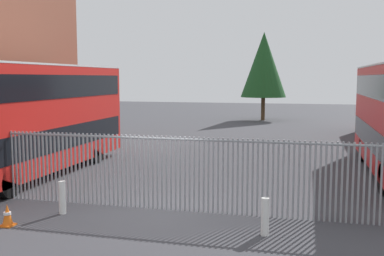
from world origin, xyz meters
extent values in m
plane|color=#3D3D42|center=(0.00, 8.00, 0.00)|extent=(100.00, 100.00, 0.00)
cylinder|color=gray|center=(-5.37, 0.00, 1.10)|extent=(0.06, 0.06, 2.20)
cylinder|color=gray|center=(-5.23, 0.00, 1.10)|extent=(0.06, 0.06, 2.20)
cylinder|color=gray|center=(-5.09, 0.00, 1.10)|extent=(0.06, 0.06, 2.20)
cylinder|color=gray|center=(-4.95, 0.00, 1.10)|extent=(0.06, 0.06, 2.20)
cylinder|color=gray|center=(-4.81, 0.00, 1.10)|extent=(0.06, 0.06, 2.20)
cylinder|color=gray|center=(-4.67, 0.00, 1.10)|extent=(0.06, 0.06, 2.20)
cylinder|color=gray|center=(-4.53, 0.00, 1.10)|extent=(0.06, 0.06, 2.20)
cylinder|color=gray|center=(-4.39, 0.00, 1.10)|extent=(0.06, 0.06, 2.20)
cylinder|color=gray|center=(-4.25, 0.00, 1.10)|extent=(0.06, 0.06, 2.20)
cylinder|color=gray|center=(-4.11, 0.00, 1.10)|extent=(0.06, 0.06, 2.20)
cylinder|color=gray|center=(-3.97, 0.00, 1.10)|extent=(0.06, 0.06, 2.20)
cylinder|color=gray|center=(-3.83, 0.00, 1.10)|extent=(0.06, 0.06, 2.20)
cylinder|color=gray|center=(-3.69, 0.00, 1.10)|extent=(0.06, 0.06, 2.20)
cylinder|color=gray|center=(-3.55, 0.00, 1.10)|extent=(0.06, 0.06, 2.20)
cylinder|color=gray|center=(-3.41, 0.00, 1.10)|extent=(0.06, 0.06, 2.20)
cylinder|color=gray|center=(-3.27, 0.00, 1.10)|extent=(0.06, 0.06, 2.20)
cylinder|color=gray|center=(-3.13, 0.00, 1.10)|extent=(0.06, 0.06, 2.20)
cylinder|color=gray|center=(-2.99, 0.00, 1.10)|extent=(0.06, 0.06, 2.20)
cylinder|color=gray|center=(-2.85, 0.00, 1.10)|extent=(0.06, 0.06, 2.20)
cylinder|color=gray|center=(-2.70, 0.00, 1.10)|extent=(0.06, 0.06, 2.20)
cylinder|color=gray|center=(-2.56, 0.00, 1.10)|extent=(0.06, 0.06, 2.20)
cylinder|color=gray|center=(-2.42, 0.00, 1.10)|extent=(0.06, 0.06, 2.20)
cylinder|color=gray|center=(-2.28, 0.00, 1.10)|extent=(0.06, 0.06, 2.20)
cylinder|color=gray|center=(-2.14, 0.00, 1.10)|extent=(0.06, 0.06, 2.20)
cylinder|color=gray|center=(-2.00, 0.00, 1.10)|extent=(0.06, 0.06, 2.20)
cylinder|color=gray|center=(-1.86, 0.00, 1.10)|extent=(0.06, 0.06, 2.20)
cylinder|color=gray|center=(-1.72, 0.00, 1.10)|extent=(0.06, 0.06, 2.20)
cylinder|color=gray|center=(-1.58, 0.00, 1.10)|extent=(0.06, 0.06, 2.20)
cylinder|color=gray|center=(-1.44, 0.00, 1.10)|extent=(0.06, 0.06, 2.20)
cylinder|color=gray|center=(-1.30, 0.00, 1.10)|extent=(0.06, 0.06, 2.20)
cylinder|color=gray|center=(-1.16, 0.00, 1.10)|extent=(0.06, 0.06, 2.20)
cylinder|color=gray|center=(-1.02, 0.00, 1.10)|extent=(0.06, 0.06, 2.20)
cylinder|color=gray|center=(-0.88, 0.00, 1.10)|extent=(0.06, 0.06, 2.20)
cylinder|color=gray|center=(-0.74, 0.00, 1.10)|extent=(0.06, 0.06, 2.20)
cylinder|color=gray|center=(-0.60, 0.00, 1.10)|extent=(0.06, 0.06, 2.20)
cylinder|color=gray|center=(-0.46, 0.00, 1.10)|extent=(0.06, 0.06, 2.20)
cylinder|color=gray|center=(-0.32, 0.00, 1.10)|extent=(0.06, 0.06, 2.20)
cylinder|color=gray|center=(-0.18, 0.00, 1.10)|extent=(0.06, 0.06, 2.20)
cylinder|color=gray|center=(-0.04, 0.00, 1.10)|extent=(0.06, 0.06, 2.20)
cylinder|color=gray|center=(0.10, 0.00, 1.10)|extent=(0.06, 0.06, 2.20)
cylinder|color=gray|center=(0.24, 0.00, 1.10)|extent=(0.06, 0.06, 2.20)
cylinder|color=gray|center=(0.39, 0.00, 1.10)|extent=(0.06, 0.06, 2.20)
cylinder|color=gray|center=(0.53, 0.00, 1.10)|extent=(0.06, 0.06, 2.20)
cylinder|color=gray|center=(0.67, 0.00, 1.10)|extent=(0.06, 0.06, 2.20)
cylinder|color=gray|center=(0.81, 0.00, 1.10)|extent=(0.06, 0.06, 2.20)
cylinder|color=gray|center=(0.95, 0.00, 1.10)|extent=(0.06, 0.06, 2.20)
cylinder|color=gray|center=(1.09, 0.00, 1.10)|extent=(0.06, 0.06, 2.20)
cylinder|color=gray|center=(1.23, 0.00, 1.10)|extent=(0.06, 0.06, 2.20)
cylinder|color=gray|center=(1.37, 0.00, 1.10)|extent=(0.06, 0.06, 2.20)
cylinder|color=gray|center=(1.51, 0.00, 1.10)|extent=(0.06, 0.06, 2.20)
cylinder|color=gray|center=(1.65, 0.00, 1.10)|extent=(0.06, 0.06, 2.20)
cylinder|color=gray|center=(1.79, 0.00, 1.10)|extent=(0.06, 0.06, 2.20)
cylinder|color=gray|center=(1.93, 0.00, 1.10)|extent=(0.06, 0.06, 2.20)
cylinder|color=gray|center=(2.07, 0.00, 1.10)|extent=(0.06, 0.06, 2.20)
cylinder|color=gray|center=(2.21, 0.00, 1.10)|extent=(0.06, 0.06, 2.20)
cylinder|color=gray|center=(2.35, 0.00, 1.10)|extent=(0.06, 0.06, 2.20)
cylinder|color=gray|center=(2.49, 0.00, 1.10)|extent=(0.06, 0.06, 2.20)
cylinder|color=gray|center=(2.63, 0.00, 1.10)|extent=(0.06, 0.06, 2.20)
cylinder|color=gray|center=(2.77, 0.00, 1.10)|extent=(0.06, 0.06, 2.20)
cylinder|color=gray|center=(2.91, 0.00, 1.10)|extent=(0.06, 0.06, 2.20)
cylinder|color=gray|center=(3.05, 0.00, 1.10)|extent=(0.06, 0.06, 2.20)
cylinder|color=gray|center=(3.19, 0.00, 1.10)|extent=(0.06, 0.06, 2.20)
cylinder|color=gray|center=(3.34, 0.00, 1.10)|extent=(0.06, 0.06, 2.20)
cylinder|color=gray|center=(3.48, 0.00, 1.10)|extent=(0.06, 0.06, 2.20)
cylinder|color=gray|center=(3.62, 0.00, 1.10)|extent=(0.06, 0.06, 2.20)
cylinder|color=gray|center=(3.76, 0.00, 1.10)|extent=(0.06, 0.06, 2.20)
cylinder|color=gray|center=(3.90, 0.00, 1.10)|extent=(0.06, 0.06, 2.20)
cylinder|color=gray|center=(4.04, 0.00, 1.10)|extent=(0.06, 0.06, 2.20)
cylinder|color=gray|center=(4.18, 0.00, 1.10)|extent=(0.06, 0.06, 2.20)
cylinder|color=gray|center=(4.32, 0.00, 1.10)|extent=(0.06, 0.06, 2.20)
cylinder|color=gray|center=(4.46, 0.00, 1.10)|extent=(0.06, 0.06, 2.20)
cylinder|color=gray|center=(4.60, 0.00, 1.10)|extent=(0.06, 0.06, 2.20)
cylinder|color=gray|center=(4.74, 0.00, 1.10)|extent=(0.06, 0.06, 2.20)
cylinder|color=gray|center=(4.88, 0.00, 1.10)|extent=(0.06, 0.06, 2.20)
cylinder|color=gray|center=(5.02, 0.00, 1.10)|extent=(0.06, 0.06, 2.20)
cylinder|color=gray|center=(5.16, 0.00, 1.10)|extent=(0.06, 0.06, 2.20)
cylinder|color=gray|center=(5.30, 0.00, 1.10)|extent=(0.06, 0.06, 2.20)
cylinder|color=gray|center=(5.44, 0.00, 1.10)|extent=(0.06, 0.06, 2.20)
cylinder|color=gray|center=(5.58, 0.00, 1.10)|extent=(0.06, 0.06, 2.20)
cylinder|color=gray|center=(5.72, 0.00, 1.10)|extent=(0.06, 0.06, 2.20)
cylinder|color=gray|center=(5.86, 0.00, 1.10)|extent=(0.06, 0.06, 2.20)
cylinder|color=gray|center=(6.00, 0.00, 1.10)|extent=(0.06, 0.06, 2.20)
cylinder|color=gray|center=(6.14, 0.00, 1.10)|extent=(0.06, 0.06, 2.20)
cylinder|color=gray|center=(-0.39, 0.00, 2.12)|extent=(15.31, 0.07, 0.07)
cube|color=red|center=(-6.22, 3.32, 2.35)|extent=(2.50, 10.80, 4.00)
cube|color=black|center=(-6.22, 3.32, 1.55)|extent=(2.54, 10.37, 0.90)
cube|color=black|center=(-6.22, 3.32, 3.55)|extent=(2.54, 10.37, 0.90)
cube|color=silver|center=(-6.22, 3.32, 4.38)|extent=(2.50, 10.80, 0.08)
cylinder|color=black|center=(-5.12, -0.03, 0.52)|extent=(0.30, 1.04, 1.04)
cylinder|color=black|center=(-7.32, 6.29, 0.52)|extent=(0.30, 1.04, 1.04)
cylinder|color=black|center=(-5.12, 6.29, 0.52)|extent=(0.30, 1.04, 1.04)
cylinder|color=black|center=(6.78, 9.77, 0.52)|extent=(0.30, 1.04, 1.04)
cylinder|color=black|center=(8.58, 21.67, 0.52)|extent=(0.30, 1.04, 1.04)
cylinder|color=silver|center=(-2.53, -1.13, 0.47)|extent=(0.20, 0.20, 0.95)
cylinder|color=silver|center=(3.27, -1.52, 0.47)|extent=(0.20, 0.20, 0.95)
cube|color=orange|center=(-3.36, -2.48, 0.02)|extent=(0.34, 0.34, 0.04)
cone|color=orange|center=(-3.36, -2.48, 0.32)|extent=(0.28, 0.28, 0.55)
cylinder|color=white|center=(-3.36, -2.48, 0.34)|extent=(0.19, 0.19, 0.07)
cylinder|color=#4C3823|center=(0.23, 29.55, 1.07)|extent=(0.36, 0.36, 2.14)
cone|color=#19471E|center=(0.23, 29.55, 5.09)|extent=(4.12, 4.12, 5.89)
camera|label=1|loc=(4.22, -12.53, 3.88)|focal=42.54mm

